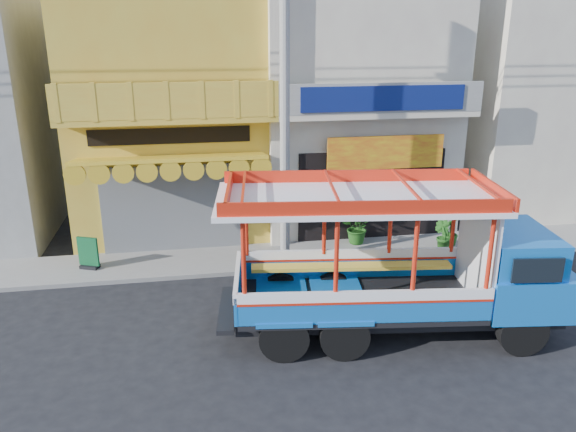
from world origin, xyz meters
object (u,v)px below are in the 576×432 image
(green_sign, at_px, (89,255))
(potted_plant_a, at_px, (356,227))
(potted_plant_c, at_px, (450,232))
(songthaew_truck, at_px, (420,263))
(utility_pole, at_px, (291,86))
(potted_plant_b, at_px, (442,236))

(green_sign, xyz_separation_m, potted_plant_a, (7.82, 0.63, 0.13))
(green_sign, xyz_separation_m, potted_plant_c, (10.57, -0.07, 0.05))
(songthaew_truck, bearing_deg, potted_plant_a, 88.08)
(potted_plant_a, relative_size, potted_plant_c, 1.18)
(utility_pole, relative_size, potted_plant_a, 27.67)
(green_sign, distance_m, potted_plant_c, 10.57)
(utility_pole, distance_m, green_sign, 7.17)
(utility_pole, relative_size, potted_plant_c, 32.74)
(songthaew_truck, height_order, potted_plant_c, songthaew_truck)
(potted_plant_a, xyz_separation_m, potted_plant_c, (2.75, -0.70, -0.08))
(green_sign, bearing_deg, utility_pole, -6.59)
(utility_pole, bearing_deg, potted_plant_b, 2.53)
(utility_pole, distance_m, potted_plant_b, 6.41)
(potted_plant_b, distance_m, potted_plant_c, 0.56)
(potted_plant_a, distance_m, potted_plant_b, 2.56)
(songthaew_truck, height_order, potted_plant_b, songthaew_truck)
(songthaew_truck, xyz_separation_m, potted_plant_c, (2.93, 4.53, -1.11))
(songthaew_truck, bearing_deg, potted_plant_c, 57.14)
(songthaew_truck, distance_m, potted_plant_b, 4.98)
(green_sign, height_order, potted_plant_b, potted_plant_b)
(potted_plant_a, bearing_deg, songthaew_truck, -151.53)
(utility_pole, relative_size, green_sign, 30.95)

